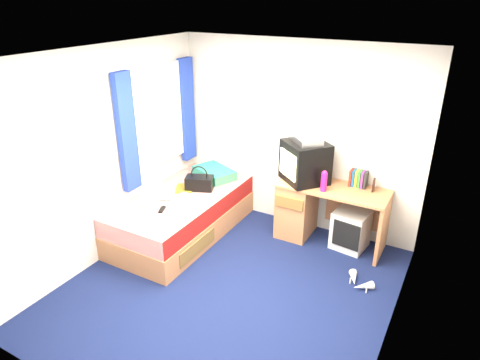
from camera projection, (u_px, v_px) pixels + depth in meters
The scene contains 20 objects.
ground at pixel (229, 288), 4.54m from camera, with size 3.40×3.40×0.00m, color #0C1438.
room_shell at pixel (227, 161), 3.95m from camera, with size 3.40×3.40×3.40m.
bed at pixel (183, 215), 5.48m from camera, with size 1.01×2.00×0.54m.
pillow at pixel (214, 173), 5.88m from camera, with size 0.57×0.36×0.12m, color #18629C.
desk at pixel (310, 207), 5.37m from camera, with size 1.30×0.55×0.75m.
storage_cube at pixel (351, 229), 5.20m from camera, with size 0.39×0.39×0.48m, color silver.
crt_tv at pixel (305, 162), 5.18m from camera, with size 0.68×0.67×0.50m.
vcr at pixel (307, 139), 5.06m from camera, with size 0.38×0.27×0.07m, color #AAA9AC.
book_row at pixel (358, 179), 5.09m from camera, with size 0.20×0.13×0.20m.
picture_frame at pixel (374, 185), 4.99m from camera, with size 0.02×0.12×0.14m, color black.
pink_water_bottle at pixel (324, 182), 4.96m from camera, with size 0.07×0.07×0.23m, color #BF1B7A.
aerosol_can at pixel (326, 176), 5.17m from camera, with size 0.05×0.05×0.18m, color silver.
handbag at pixel (199, 182), 5.51m from camera, with size 0.40×0.32×0.32m.
towel at pixel (188, 203), 5.08m from camera, with size 0.31×0.26×0.10m, color silver.
magazine at pixel (184, 188), 5.55m from camera, with size 0.21×0.28×0.01m, color yellow.
water_bottle at pixel (164, 198), 5.24m from camera, with size 0.07×0.07×0.20m, color silver.
colour_swatch_fan at pixel (153, 212), 4.96m from camera, with size 0.22×0.06×0.01m, color yellow.
remote_control at pixel (162, 209), 5.01m from camera, with size 0.05×0.16×0.02m, color black.
window_assembly at pixel (158, 119), 5.38m from camera, with size 0.11×1.42×1.40m.
white_heels at pixel (358, 282), 4.58m from camera, with size 0.32×0.31×0.09m.
Camera 1 is at (1.91, -3.15, 2.90)m, focal length 32.00 mm.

